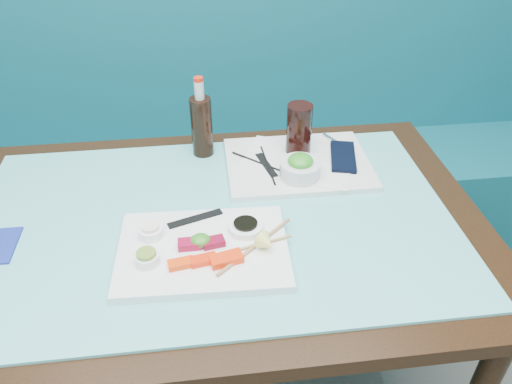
{
  "coord_description": "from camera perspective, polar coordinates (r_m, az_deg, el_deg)",
  "views": [
    {
      "loc": [
        -0.01,
        0.46,
        1.57
      ],
      "look_at": [
        0.12,
        1.49,
        0.8
      ],
      "focal_mm": 35.0,
      "sensor_mm": 36.0,
      "label": 1
    }
  ],
  "objects": [
    {
      "name": "wasabi_fill",
      "position": [
        1.13,
        -12.46,
        -6.88
      ],
      "size": [
        0.05,
        0.05,
        0.01
      ],
      "primitive_type": "cylinder",
      "rotation": [
        0.0,
        0.0,
        0.16
      ],
      "color": "olive",
      "rests_on": "ramekin_wasabi"
    },
    {
      "name": "soy_dish",
      "position": [
        1.2,
        -1.2,
        -4.01
      ],
      "size": [
        0.1,
        0.1,
        0.02
      ],
      "primitive_type": "cylinder",
      "rotation": [
        0.0,
        0.0,
        0.22
      ],
      "color": "white",
      "rests_on": "sashimi_plate"
    },
    {
      "name": "seaweed_bowl",
      "position": [
        1.39,
        5.05,
        2.59
      ],
      "size": [
        0.14,
        0.14,
        0.05
      ],
      "primitive_type": "cylinder",
      "rotation": [
        0.0,
        0.0,
        -0.28
      ],
      "color": "silver",
      "rests_on": "serving_tray"
    },
    {
      "name": "booth_bench",
      "position": [
        2.18,
        -5.64,
        3.04
      ],
      "size": [
        3.0,
        0.56,
        1.17
      ],
      "color": "#105A67",
      "rests_on": "ground"
    },
    {
      "name": "tuna_left",
      "position": [
        1.17,
        -7.59,
        -5.92
      ],
      "size": [
        0.05,
        0.03,
        0.02
      ],
      "primitive_type": "cube",
      "rotation": [
        0.0,
        0.0,
        0.01
      ],
      "color": "maroon",
      "rests_on": "sashimi_plate"
    },
    {
      "name": "serving_tray",
      "position": [
        1.47,
        4.8,
        3.24
      ],
      "size": [
        0.42,
        0.31,
        0.02
      ],
      "primitive_type": "cube",
      "rotation": [
        0.0,
        0.0,
        -0.01
      ],
      "color": "white",
      "rests_on": "glass_top"
    },
    {
      "name": "soy_fill",
      "position": [
        1.2,
        -1.2,
        -3.6
      ],
      "size": [
        0.07,
        0.07,
        0.01
      ],
      "primitive_type": "cylinder",
      "rotation": [
        0.0,
        0.0,
        -0.34
      ],
      "color": "black",
      "rests_on": "soy_dish"
    },
    {
      "name": "ramekin_wasabi",
      "position": [
        1.14,
        -12.35,
        -7.46
      ],
      "size": [
        0.06,
        0.06,
        0.02
      ],
      "primitive_type": "cylinder",
      "rotation": [
        0.0,
        0.0,
        0.18
      ],
      "color": "white",
      "rests_on": "sashimi_plate"
    },
    {
      "name": "wooden_chopstick_b",
      "position": [
        1.16,
        -0.11,
        -6.17
      ],
      "size": [
        0.19,
        0.17,
        0.01
      ],
      "primitive_type": "cylinder",
      "rotation": [
        1.57,
        0.0,
        -0.84
      ],
      "color": "#9E714A",
      "rests_on": "sashimi_plate"
    },
    {
      "name": "cola_bottle_neck",
      "position": [
        1.44,
        -6.52,
        11.5
      ],
      "size": [
        0.03,
        0.03,
        0.05
      ],
      "primitive_type": "cylinder",
      "rotation": [
        0.0,
        0.0,
        -0.01
      ],
      "color": "silver",
      "rests_on": "cola_bottle_body"
    },
    {
      "name": "lemon_wedge",
      "position": [
        1.14,
        1.24,
        -5.88
      ],
      "size": [
        0.06,
        0.06,
        0.05
      ],
      "primitive_type": "cone",
      "rotation": [
        1.57,
        0.0,
        0.61
      ],
      "color": "#F1EE72",
      "rests_on": "sashimi_plate"
    },
    {
      "name": "seaweed_salad",
      "position": [
        1.38,
        5.11,
        3.57
      ],
      "size": [
        0.08,
        0.08,
        0.04
      ],
      "primitive_type": "ellipsoid",
      "rotation": [
        0.0,
        0.0,
        -0.14
      ],
      "color": "#309121",
      "rests_on": "seaweed_bowl"
    },
    {
      "name": "paper_placemat",
      "position": [
        1.47,
        4.82,
        3.52
      ],
      "size": [
        0.38,
        0.33,
        0.0
      ],
      "primitive_type": "cube",
      "rotation": [
        0.0,
        0.0,
        -0.41
      ],
      "color": "white",
      "rests_on": "serving_tray"
    },
    {
      "name": "seaweed_garnish",
      "position": [
        1.17,
        -6.38,
        -5.51
      ],
      "size": [
        0.06,
        0.06,
        0.03
      ],
      "primitive_type": "ellipsoid",
      "rotation": [
        0.0,
        0.0,
        -0.33
      ],
      "color": "#317F1D",
      "rests_on": "sashimi_plate"
    },
    {
      "name": "cola_bottle_body",
      "position": [
        1.5,
        -6.22,
        7.42
      ],
      "size": [
        0.08,
        0.08,
        0.18
      ],
      "primitive_type": "cylinder",
      "rotation": [
        0.0,
        0.0,
        0.43
      ],
      "color": "black",
      "rests_on": "glass_top"
    },
    {
      "name": "black_chopstick_a",
      "position": [
        1.44,
        1.04,
        3.13
      ],
      "size": [
        0.18,
        0.16,
        0.01
      ],
      "primitive_type": "cylinder",
      "rotation": [
        1.57,
        0.0,
        0.83
      ],
      "color": "black",
      "rests_on": "serving_tray"
    },
    {
      "name": "cola_glass",
      "position": [
        1.48,
        4.94,
        7.17
      ],
      "size": [
        0.08,
        0.08,
        0.15
      ],
      "primitive_type": "cylinder",
      "rotation": [
        0.0,
        0.0,
        -0.06
      ],
      "color": "black",
      "rests_on": "serving_tray"
    },
    {
      "name": "salmon_left",
      "position": [
        1.13,
        -8.55,
        -8.09
      ],
      "size": [
        0.06,
        0.04,
        0.01
      ],
      "primitive_type": "cube",
      "rotation": [
        0.0,
        0.0,
        0.17
      ],
      "color": "#FA410A",
      "rests_on": "sashimi_plate"
    },
    {
      "name": "ginger_fill",
      "position": [
        1.2,
        -12.0,
        -3.91
      ],
      "size": [
        0.04,
        0.04,
        0.01
      ],
      "primitive_type": "cylinder",
      "rotation": [
        0.0,
        0.0,
        0.01
      ],
      "color": "#FFE5D1",
      "rests_on": "ramekin_ginger"
    },
    {
      "name": "cola_bottle_cap",
      "position": [
        1.43,
        -6.61,
        12.68
      ],
      "size": [
        0.03,
        0.03,
        0.01
      ],
      "primitive_type": "cylinder",
      "rotation": [
        0.0,
        0.0,
        0.21
      ],
      "color": "red",
      "rests_on": "cola_bottle_neck"
    },
    {
      "name": "glass_top",
      "position": [
        1.28,
        -4.93,
        -3.2
      ],
      "size": [
        1.22,
        0.76,
        0.01
      ],
      "primitive_type": "cube",
      "color": "#60BFC1",
      "rests_on": "dining_table"
    },
    {
      "name": "black_chopstick_b",
      "position": [
        1.44,
        1.35,
        3.14
      ],
      "size": [
        0.02,
        0.2,
        0.01
      ],
      "primitive_type": "cylinder",
      "rotation": [
        1.57,
        0.0,
        0.06
      ],
      "color": "black",
      "rests_on": "serving_tray"
    },
    {
      "name": "navy_pouch",
      "position": [
        1.5,
        9.92,
        4.0
      ],
      "size": [
        0.1,
        0.17,
        0.01
      ],
      "primitive_type": "cube",
      "rotation": [
        0.0,
        0.0,
        -0.22
      ],
      "color": "black",
      "rests_on": "serving_tray"
    },
    {
      "name": "chopstick_sleeve",
      "position": [
        1.25,
        -6.96,
        -3.03
      ],
      "size": [
        0.14,
        0.06,
        0.0
      ],
      "primitive_type": "cube",
      "rotation": [
        0.0,
        0.0,
        0.32
      ],
      "color": "black",
      "rests_on": "sashimi_plate"
    },
    {
      "name": "salmon_mid",
      "position": [
        1.13,
        -6.0,
        -7.73
      ],
      "size": [
        0.06,
        0.04,
        0.01
      ],
      "primitive_type": "cube",
      "rotation": [
        0.0,
        0.0,
        0.19
      ],
      "color": "#F52909",
      "rests_on": "sashimi_plate"
    },
    {
      "name": "ramekin_ginger",
      "position": [
        1.21,
        -11.91,
        -4.5
      ],
      "size": [
        0.06,
        0.06,
        0.02
      ],
      "primitive_type": "cylinder",
      "rotation": [
        0.0,
        0.0,
        -0.14
      ],
      "color": "white",
      "rests_on": "sashimi_plate"
    },
    {
      "name": "salmon_right",
      "position": [
        1.12,
        -3.43,
        -7.65
      ],
      "size": [
        0.08,
        0.05,
        0.02
      ],
      "primitive_type": "cube",
      "rotation": [
        0.0,
        0.0,
        0.25
      ],
      "color": "#FF330A",
      "rests_on": "sashimi_plate"
    },
    {
      "name": "dining_table",
      "position": [
        1.34,
        -4.74,
        -6.09
      ],
      "size": [
        1.4,
        0.9,
        0.75
      ],
      "color": "black",
      "rests_on": "ground"
    },
    {
      "name": "fork",
      "position": [
        1.58,
        8.71,
        5.97
      ],
      "size": [
        0.05,
        0.08,
        0.01
      ],
      "primitive_type": "cylinder",
      "rotation": [
        1.57,
        0.0,
        0.49
      ],
      "color": "silver",
      "rests_on": "serving_tray"
    },
    {
      "name": "tuna_right",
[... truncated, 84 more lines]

